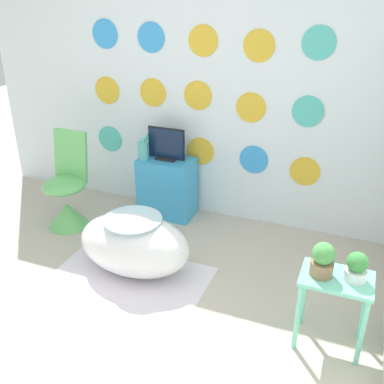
{
  "coord_description": "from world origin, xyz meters",
  "views": [
    {
      "loc": [
        1.41,
        -1.68,
        2.11
      ],
      "look_at": [
        0.34,
        0.99,
        0.74
      ],
      "focal_mm": 42.0,
      "sensor_mm": 36.0,
      "label": 1
    }
  ],
  "objects_px": {
    "vase": "(143,150)",
    "potted_plant_left": "(323,260)",
    "bathtub": "(134,244)",
    "potted_plant_right": "(357,267)",
    "chair": "(67,199)",
    "tv": "(166,145)"
  },
  "relations": [
    {
      "from": "bathtub",
      "to": "vase",
      "type": "bearing_deg",
      "value": 112.04
    },
    {
      "from": "vase",
      "to": "potted_plant_left",
      "type": "relative_size",
      "value": 0.97
    },
    {
      "from": "bathtub",
      "to": "potted_plant_left",
      "type": "distance_m",
      "value": 1.48
    },
    {
      "from": "vase",
      "to": "tv",
      "type": "bearing_deg",
      "value": 24.12
    },
    {
      "from": "tv",
      "to": "vase",
      "type": "distance_m",
      "value": 0.22
    },
    {
      "from": "bathtub",
      "to": "vase",
      "type": "relative_size",
      "value": 4.24
    },
    {
      "from": "potted_plant_right",
      "to": "tv",
      "type": "bearing_deg",
      "value": 145.95
    },
    {
      "from": "chair",
      "to": "tv",
      "type": "distance_m",
      "value": 1.04
    },
    {
      "from": "chair",
      "to": "vase",
      "type": "bearing_deg",
      "value": 38.99
    },
    {
      "from": "tv",
      "to": "potted_plant_right",
      "type": "height_order",
      "value": "tv"
    },
    {
      "from": "vase",
      "to": "potted_plant_left",
      "type": "xyz_separation_m",
      "value": [
        1.77,
        -1.13,
        -0.06
      ]
    },
    {
      "from": "tv",
      "to": "potted_plant_left",
      "type": "relative_size",
      "value": 1.66
    },
    {
      "from": "bathtub",
      "to": "potted_plant_right",
      "type": "height_order",
      "value": "potted_plant_right"
    },
    {
      "from": "tv",
      "to": "vase",
      "type": "height_order",
      "value": "tv"
    },
    {
      "from": "bathtub",
      "to": "tv",
      "type": "height_order",
      "value": "tv"
    },
    {
      "from": "vase",
      "to": "potted_plant_right",
      "type": "height_order",
      "value": "vase"
    },
    {
      "from": "bathtub",
      "to": "vase",
      "type": "height_order",
      "value": "vase"
    },
    {
      "from": "bathtub",
      "to": "chair",
      "type": "xyz_separation_m",
      "value": [
        -0.93,
        0.42,
        0.03
      ]
    },
    {
      "from": "bathtub",
      "to": "tv",
      "type": "bearing_deg",
      "value": 99.46
    },
    {
      "from": "vase",
      "to": "potted_plant_left",
      "type": "bearing_deg",
      "value": -32.61
    },
    {
      "from": "chair",
      "to": "potted_plant_right",
      "type": "height_order",
      "value": "chair"
    },
    {
      "from": "potted_plant_right",
      "to": "potted_plant_left",
      "type": "bearing_deg",
      "value": -172.01
    }
  ]
}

